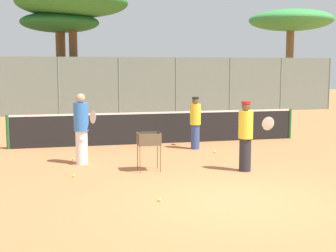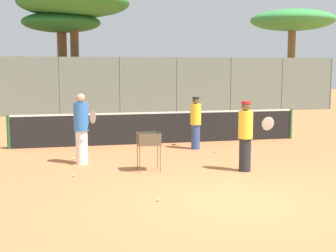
{
  "view_description": "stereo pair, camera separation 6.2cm",
  "coord_description": "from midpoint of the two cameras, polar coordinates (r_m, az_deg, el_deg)",
  "views": [
    {
      "loc": [
        -3.3,
        -8.16,
        2.56
      ],
      "look_at": [
        -0.44,
        3.88,
        1.0
      ],
      "focal_mm": 50.0,
      "sensor_mm": 36.0,
      "label": 1
    },
    {
      "loc": [
        -3.24,
        -8.18,
        2.56
      ],
      "look_at": [
        -0.44,
        3.88,
        1.0
      ],
      "focal_mm": 50.0,
      "sensor_mm": 36.0,
      "label": 2
    }
  ],
  "objects": [
    {
      "name": "back_fence",
      "position": [
        25.68,
        -6.05,
        4.91
      ],
      "size": [
        25.74,
        0.08,
        3.1
      ],
      "color": "slate",
      "rests_on": "ground_plane"
    },
    {
      "name": "tree_2",
      "position": [
        33.03,
        14.68,
        12.2
      ],
      "size": [
        5.57,
        5.57,
        6.36
      ],
      "color": "brown",
      "rests_on": "ground_plane"
    },
    {
      "name": "ball_cart",
      "position": [
        11.54,
        -2.5,
        -1.96
      ],
      "size": [
        0.56,
        0.41,
        0.96
      ],
      "color": "brown",
      "rests_on": "ground_plane"
    },
    {
      "name": "tennis_net",
      "position": [
        15.73,
        -1.25,
        -0.13
      ],
      "size": [
        9.78,
        0.1,
        1.07
      ],
      "color": "#26592D",
      "rests_on": "ground_plane"
    },
    {
      "name": "tennis_ball_0",
      "position": [
        11.26,
        -11.58,
        -5.94
      ],
      "size": [
        0.07,
        0.07,
        0.07
      ],
      "primitive_type": "sphere",
      "color": "#D1E54C",
      "rests_on": "ground_plane"
    },
    {
      "name": "tree_1",
      "position": [
        28.5,
        -13.09,
        11.86
      ],
      "size": [
        4.54,
        4.54,
        5.7
      ],
      "color": "brown",
      "rests_on": "ground_plane"
    },
    {
      "name": "parked_car",
      "position": [
        29.81,
        -13.9,
        3.34
      ],
      "size": [
        4.2,
        1.7,
        1.6
      ],
      "color": "white",
      "rests_on": "ground_plane"
    },
    {
      "name": "player_red_cap",
      "position": [
        14.65,
        3.22,
        0.48
      ],
      "size": [
        0.34,
        0.89,
        1.64
      ],
      "rotation": [
        0.0,
        0.0,
        1.48
      ],
      "color": "#334C8C",
      "rests_on": "ground_plane"
    },
    {
      "name": "player_yellow_shirt",
      "position": [
        11.65,
        9.32,
        -1.1
      ],
      "size": [
        0.8,
        0.61,
        1.74
      ],
      "rotation": [
        0.0,
        0.0,
        5.69
      ],
      "color": "#26262D",
      "rests_on": "ground_plane"
    },
    {
      "name": "tennis_ball_1",
      "position": [
        13.24,
        -11.58,
        -3.97
      ],
      "size": [
        0.07,
        0.07,
        0.07
      ],
      "primitive_type": "sphere",
      "color": "#D1E54C",
      "rests_on": "ground_plane"
    },
    {
      "name": "tree_0",
      "position": [
        27.85,
        -11.68,
        14.36
      ],
      "size": [
        6.34,
        6.34,
        6.96
      ],
      "color": "brown",
      "rests_on": "ground_plane"
    },
    {
      "name": "tennis_ball_2",
      "position": [
        9.09,
        -1.25,
        -8.97
      ],
      "size": [
        0.07,
        0.07,
        0.07
      ],
      "primitive_type": "sphere",
      "color": "#D1E54C",
      "rests_on": "ground_plane"
    },
    {
      "name": "tennis_ball_3",
      "position": [
        14.18,
        5.61,
        -3.12
      ],
      "size": [
        0.07,
        0.07,
        0.07
      ],
      "primitive_type": "sphere",
      "color": "#D1E54C",
      "rests_on": "ground_plane"
    },
    {
      "name": "ground_plane",
      "position": [
        9.17,
        8.22,
        -9.12
      ],
      "size": [
        80.0,
        80.0,
        0.0
      ],
      "primitive_type": "plane",
      "color": "#C67242"
    },
    {
      "name": "player_white_outfit",
      "position": [
        12.54,
        -10.65,
        -0.25
      ],
      "size": [
        0.58,
        0.87,
        1.88
      ],
      "rotation": [
        0.0,
        0.0,
        5.22
      ],
      "color": "white",
      "rests_on": "ground_plane"
    }
  ]
}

